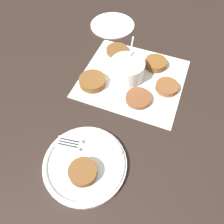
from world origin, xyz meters
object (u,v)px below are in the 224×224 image
Objects in this scene: extra_saucer at (113,24)px; sauce_bowl at (127,70)px; serving_plate at (85,164)px; fritter_on_plate at (83,172)px; fork at (81,146)px.

sauce_bowl is at bearing 128.63° from extra_saucer.
extra_saucer is at bearing -67.19° from serving_plate.
extra_saucer is at bearing -51.37° from sauce_bowl.
serving_plate is 0.03m from fritter_on_plate.
fork reaches higher than serving_plate.
serving_plate is (-0.05, 0.30, -0.02)m from sauce_bowl.
sauce_bowl reaches higher than fritter_on_plate.
fritter_on_plate is 0.07m from fork.
extra_saucer is at bearing -68.85° from fork.
sauce_bowl is at bearing -86.22° from fork.
sauce_bowl reaches higher than fork.
extra_saucer is (0.22, -0.52, -0.00)m from serving_plate.
fritter_on_plate reaches higher than fork.
serving_plate is 1.23× the size of fork.
sauce_bowl is 0.27m from extra_saucer.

